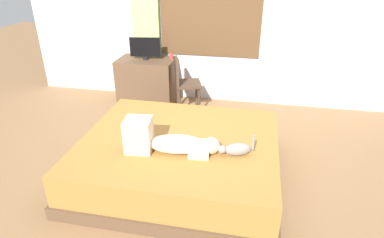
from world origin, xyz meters
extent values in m
plane|color=olive|center=(0.00, 0.00, 0.00)|extent=(16.00, 16.00, 0.00)
cube|color=silver|center=(0.00, 2.28, 1.45)|extent=(6.40, 0.12, 2.90)
cube|color=brown|center=(-0.13, 2.22, 1.30)|extent=(1.58, 0.02, 1.08)
cube|color=white|center=(-0.13, 2.21, 1.30)|extent=(1.50, 0.02, 1.00)
cube|color=brown|center=(-0.10, -0.03, 0.07)|extent=(2.13, 1.86, 0.14)
cube|color=olive|center=(-0.10, -0.03, 0.31)|extent=(2.07, 1.80, 0.34)
ellipsoid|color=silver|center=(-0.07, -0.27, 0.56)|extent=(0.58, 0.32, 0.17)
sphere|color=beige|center=(0.27, -0.23, 0.56)|extent=(0.17, 0.17, 0.17)
cube|color=beige|center=(-0.45, -0.31, 0.65)|extent=(0.28, 0.27, 0.34)
cube|color=beige|center=(0.15, -0.25, 0.52)|extent=(0.23, 0.30, 0.08)
ellipsoid|color=gray|center=(0.53, -0.22, 0.54)|extent=(0.28, 0.18, 0.13)
sphere|color=gray|center=(0.38, -0.27, 0.55)|extent=(0.08, 0.08, 0.08)
cylinder|color=gray|center=(0.67, -0.17, 0.61)|extent=(0.03, 0.03, 0.16)
cube|color=brown|center=(-1.10, 1.88, 0.37)|extent=(0.90, 0.56, 0.74)
cylinder|color=black|center=(-1.10, 1.88, 0.77)|extent=(0.10, 0.10, 0.05)
cube|color=black|center=(-1.10, 1.88, 0.94)|extent=(0.48, 0.10, 0.30)
cylinder|color=#B23D38|center=(-0.71, 2.00, 0.78)|extent=(0.07, 0.07, 0.08)
cylinder|color=#4C3828|center=(-0.27, 1.86, 0.22)|extent=(0.04, 0.04, 0.44)
cylinder|color=#4C3828|center=(-0.17, 1.57, 0.22)|extent=(0.04, 0.04, 0.44)
cylinder|color=#4C3828|center=(-0.56, 1.76, 0.22)|extent=(0.04, 0.04, 0.44)
cylinder|color=#4C3828|center=(-0.46, 1.47, 0.22)|extent=(0.04, 0.04, 0.44)
cube|color=#4C3828|center=(-0.37, 1.67, 0.46)|extent=(0.48, 0.48, 0.04)
cube|color=#4C3828|center=(-0.53, 1.61, 0.67)|extent=(0.16, 0.37, 0.38)
cube|color=#ADCC75|center=(-1.16, 2.16, 1.18)|extent=(0.44, 0.06, 2.36)
camera|label=1|loc=(0.62, -2.97, 2.24)|focal=30.63mm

